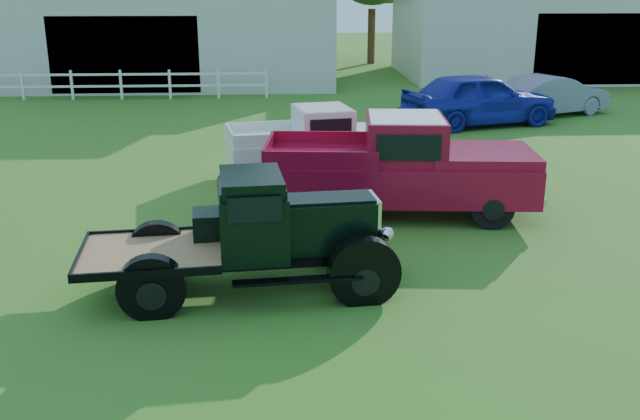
{
  "coord_description": "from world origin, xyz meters",
  "views": [
    {
      "loc": [
        -0.42,
        -9.99,
        4.65
      ],
      "look_at": [
        0.2,
        1.2,
        1.05
      ],
      "focal_mm": 40.0,
      "sensor_mm": 36.0,
      "label": 1
    }
  ],
  "objects_px": {
    "vintage_flatbed": "(247,233)",
    "misc_car_grey": "(552,95)",
    "red_pickup": "(398,165)",
    "white_pickup": "(319,143)",
    "misc_car_blue": "(479,99)"
  },
  "relations": [
    {
      "from": "misc_car_grey",
      "to": "white_pickup",
      "type": "bearing_deg",
      "value": 109.05
    },
    {
      "from": "vintage_flatbed",
      "to": "white_pickup",
      "type": "relative_size",
      "value": 1.03
    },
    {
      "from": "white_pickup",
      "to": "vintage_flatbed",
      "type": "bearing_deg",
      "value": -112.93
    },
    {
      "from": "misc_car_blue",
      "to": "misc_car_grey",
      "type": "bearing_deg",
      "value": -77.53
    },
    {
      "from": "vintage_flatbed",
      "to": "misc_car_grey",
      "type": "height_order",
      "value": "vintage_flatbed"
    },
    {
      "from": "white_pickup",
      "to": "misc_car_blue",
      "type": "bearing_deg",
      "value": 37.55
    },
    {
      "from": "vintage_flatbed",
      "to": "white_pickup",
      "type": "xyz_separation_m",
      "value": [
        1.49,
        6.82,
        -0.09
      ]
    },
    {
      "from": "misc_car_blue",
      "to": "misc_car_grey",
      "type": "height_order",
      "value": "misc_car_blue"
    },
    {
      "from": "vintage_flatbed",
      "to": "misc_car_grey",
      "type": "xyz_separation_m",
      "value": [
        10.39,
        14.95,
        -0.22
      ]
    },
    {
      "from": "red_pickup",
      "to": "misc_car_grey",
      "type": "xyz_separation_m",
      "value": [
        7.43,
        11.19,
        -0.32
      ]
    },
    {
      "from": "red_pickup",
      "to": "vintage_flatbed",
      "type": "bearing_deg",
      "value": -123.01
    },
    {
      "from": "red_pickup",
      "to": "misc_car_grey",
      "type": "relative_size",
      "value": 1.3
    },
    {
      "from": "red_pickup",
      "to": "misc_car_blue",
      "type": "relative_size",
      "value": 1.08
    },
    {
      "from": "red_pickup",
      "to": "white_pickup",
      "type": "relative_size",
      "value": 1.23
    },
    {
      "from": "red_pickup",
      "to": "white_pickup",
      "type": "bearing_deg",
      "value": 121.05
    }
  ]
}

